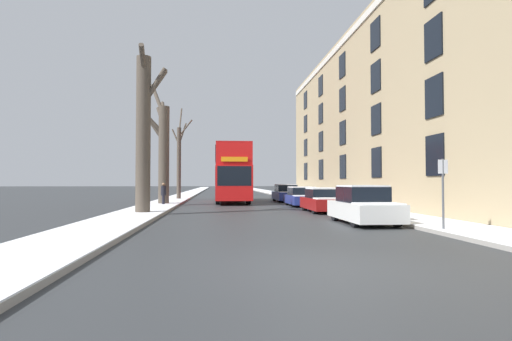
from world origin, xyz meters
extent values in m
plane|color=#303335|center=(0.00, 0.00, 0.00)|extent=(320.00, 320.00, 0.00)
cube|color=gray|center=(-5.99, 53.00, 0.07)|extent=(2.54, 130.00, 0.13)
cube|color=white|center=(-5.99, 53.00, 0.15)|extent=(2.51, 130.00, 0.03)
cube|color=gray|center=(5.99, 53.00, 0.07)|extent=(2.54, 130.00, 0.13)
cube|color=white|center=(5.99, 53.00, 0.15)|extent=(2.51, 130.00, 0.03)
cube|color=tan|center=(11.76, 21.42, 6.34)|extent=(9.00, 36.02, 12.68)
cube|color=black|center=(7.23, 8.74, 2.79)|extent=(0.08, 1.40, 1.78)
cube|color=black|center=(7.23, 15.08, 2.79)|extent=(0.08, 1.40, 1.78)
cube|color=black|center=(7.23, 21.42, 2.79)|extent=(0.08, 1.40, 1.78)
cube|color=black|center=(7.23, 27.76, 2.79)|extent=(0.08, 1.40, 1.78)
cube|color=black|center=(7.23, 34.10, 2.79)|extent=(0.08, 1.40, 1.78)
cube|color=black|center=(7.23, 8.74, 5.33)|extent=(0.08, 1.40, 1.78)
cube|color=black|center=(7.23, 15.08, 5.33)|extent=(0.08, 1.40, 1.78)
cube|color=black|center=(7.23, 21.42, 5.33)|extent=(0.08, 1.40, 1.78)
cube|color=black|center=(7.23, 27.76, 5.33)|extent=(0.08, 1.40, 1.78)
cube|color=black|center=(7.23, 34.10, 5.33)|extent=(0.08, 1.40, 1.78)
cube|color=black|center=(7.23, 8.74, 7.86)|extent=(0.08, 1.40, 1.78)
cube|color=black|center=(7.23, 15.08, 7.86)|extent=(0.08, 1.40, 1.78)
cube|color=black|center=(7.23, 21.42, 7.86)|extent=(0.08, 1.40, 1.78)
cube|color=black|center=(7.23, 27.76, 7.86)|extent=(0.08, 1.40, 1.78)
cube|color=black|center=(7.23, 34.10, 7.86)|extent=(0.08, 1.40, 1.78)
cube|color=black|center=(7.23, 15.08, 10.40)|extent=(0.08, 1.40, 1.78)
cube|color=black|center=(7.23, 21.42, 10.40)|extent=(0.08, 1.40, 1.78)
cube|color=black|center=(7.23, 27.76, 10.40)|extent=(0.08, 1.40, 1.78)
cube|color=black|center=(7.23, 34.10, 10.40)|extent=(0.08, 1.40, 1.78)
cube|color=beige|center=(7.22, 21.42, 12.16)|extent=(0.12, 35.30, 0.44)
cylinder|color=#4C4238|center=(-5.78, 12.66, 3.96)|extent=(0.72, 0.72, 7.91)
cylinder|color=#4C4238|center=(-5.40, 13.81, 6.72)|extent=(1.05, 2.55, 2.40)
cylinder|color=#4C4238|center=(-5.71, 11.95, 7.63)|extent=(0.39, 1.56, 1.05)
cylinder|color=#4C4238|center=(-5.24, 12.61, 6.43)|extent=(1.31, 0.36, 1.91)
cylinder|color=#4C4238|center=(-5.86, 20.90, 3.49)|extent=(0.75, 0.75, 6.98)
cylinder|color=#4C4238|center=(-6.41, 20.83, 5.59)|extent=(1.32, 0.43, 1.36)
cylinder|color=#4C4238|center=(-6.74, 20.98, 5.80)|extent=(1.99, 0.42, 2.71)
cylinder|color=#4C4238|center=(-6.14, 21.35, 6.29)|extent=(0.88, 1.22, 1.60)
cylinder|color=#4C4238|center=(-6.41, 21.68, 7.54)|extent=(1.43, 1.88, 2.73)
cylinder|color=#4C4238|center=(-6.06, 21.85, 6.85)|extent=(0.68, 2.10, 1.69)
cylinder|color=#4C4238|center=(-5.61, 29.09, 3.31)|extent=(0.38, 0.38, 6.61)
cylinder|color=#4C4238|center=(-5.33, 29.55, 6.08)|extent=(0.73, 1.08, 2.15)
cylinder|color=#4C4238|center=(-5.02, 28.92, 6.54)|extent=(1.32, 0.50, 1.56)
cylinder|color=#4C4238|center=(-5.56, 29.78, 7.30)|extent=(0.24, 1.51, 2.66)
cylinder|color=#4C4238|center=(-5.93, 29.28, 5.77)|extent=(0.81, 0.56, 1.49)
cube|color=red|center=(-0.95, 24.83, 1.58)|extent=(2.60, 10.25, 2.49)
cube|color=red|center=(-0.95, 24.83, 3.59)|extent=(2.54, 10.04, 1.53)
cube|color=#B31212|center=(-0.95, 24.83, 4.42)|extent=(2.54, 10.04, 0.12)
cube|color=black|center=(-0.95, 24.83, 2.06)|extent=(2.63, 9.02, 1.29)
cube|color=black|center=(-0.95, 24.83, 3.67)|extent=(2.63, 9.02, 1.17)
cube|color=black|center=(-0.95, 19.73, 2.06)|extent=(2.34, 0.06, 1.36)
cube|color=orange|center=(-0.95, 19.72, 3.21)|extent=(1.82, 0.05, 0.32)
cylinder|color=black|center=(-2.08, 21.76, 0.52)|extent=(0.30, 1.04, 1.04)
cylinder|color=black|center=(0.18, 21.76, 0.52)|extent=(0.30, 1.04, 1.04)
cylinder|color=black|center=(-2.08, 27.70, 0.52)|extent=(0.30, 1.04, 1.04)
cylinder|color=black|center=(0.18, 27.70, 0.52)|extent=(0.30, 1.04, 1.04)
cube|color=silver|center=(3.64, 7.65, 0.50)|extent=(1.79, 4.06, 0.67)
cube|color=black|center=(3.64, 7.81, 1.14)|extent=(1.54, 2.03, 0.61)
cube|color=white|center=(3.64, 7.81, 1.48)|extent=(1.51, 1.93, 0.06)
cube|color=white|center=(3.64, 6.21, 0.86)|extent=(1.61, 1.06, 0.05)
cylinder|color=black|center=(2.86, 6.43, 0.33)|extent=(0.20, 0.67, 0.67)
cylinder|color=black|center=(4.43, 6.43, 0.33)|extent=(0.20, 0.67, 0.67)
cylinder|color=black|center=(2.86, 8.87, 0.33)|extent=(0.20, 0.67, 0.67)
cylinder|color=black|center=(4.43, 8.87, 0.33)|extent=(0.20, 0.67, 0.67)
cube|color=maroon|center=(3.64, 13.76, 0.47)|extent=(1.73, 3.95, 0.60)
cube|color=black|center=(3.64, 13.92, 1.01)|extent=(1.49, 1.97, 0.49)
cube|color=white|center=(3.64, 13.92, 1.29)|extent=(1.45, 1.87, 0.08)
cube|color=white|center=(3.64, 12.36, 0.80)|extent=(1.56, 1.03, 0.06)
cylinder|color=black|center=(2.89, 12.58, 0.32)|extent=(0.20, 0.64, 0.64)
cylinder|color=black|center=(4.40, 12.58, 0.32)|extent=(0.20, 0.64, 0.64)
cylinder|color=black|center=(2.89, 14.95, 0.32)|extent=(0.20, 0.64, 0.64)
cylinder|color=black|center=(4.40, 14.95, 0.32)|extent=(0.20, 0.64, 0.64)
cube|color=navy|center=(3.64, 19.24, 0.45)|extent=(1.85, 4.24, 0.56)
cube|color=black|center=(3.64, 19.41, 1.00)|extent=(1.59, 2.12, 0.53)
cube|color=white|center=(3.64, 19.41, 1.29)|extent=(1.55, 2.01, 0.07)
cube|color=white|center=(3.64, 17.74, 0.76)|extent=(1.67, 1.11, 0.05)
cylinder|color=black|center=(2.83, 17.97, 0.30)|extent=(0.20, 0.60, 0.60)
cylinder|color=black|center=(4.46, 17.97, 0.30)|extent=(0.20, 0.60, 0.60)
cylinder|color=black|center=(2.83, 20.52, 0.30)|extent=(0.20, 0.60, 0.60)
cylinder|color=black|center=(4.46, 20.52, 0.30)|extent=(0.20, 0.60, 0.60)
cube|color=navy|center=(3.64, 25.61, 0.50)|extent=(1.85, 4.54, 0.65)
cube|color=black|center=(3.64, 25.79, 1.11)|extent=(1.59, 2.27, 0.59)
cube|color=white|center=(3.64, 25.79, 1.43)|extent=(1.56, 2.16, 0.05)
cube|color=white|center=(3.64, 23.99, 0.84)|extent=(1.67, 1.19, 0.04)
cylinder|color=black|center=(2.83, 24.24, 0.33)|extent=(0.20, 0.66, 0.66)
cylinder|color=black|center=(4.46, 24.24, 0.33)|extent=(0.20, 0.66, 0.66)
cylinder|color=black|center=(2.83, 26.97, 0.33)|extent=(0.20, 0.66, 0.66)
cylinder|color=black|center=(4.46, 26.97, 0.33)|extent=(0.20, 0.66, 0.66)
cylinder|color=black|center=(-5.75, 19.89, 0.37)|extent=(0.16, 0.16, 0.74)
cylinder|color=black|center=(-5.71, 19.74, 0.37)|extent=(0.16, 0.16, 0.74)
cylinder|color=black|center=(-5.73, 19.82, 1.07)|extent=(0.35, 0.35, 0.65)
sphere|color=#8C6647|center=(-5.73, 19.82, 1.49)|extent=(0.21, 0.21, 0.21)
cylinder|color=#4C4F54|center=(5.02, 4.42, 1.19)|extent=(0.07, 0.07, 2.37)
cube|color=silver|center=(5.02, 4.40, 2.12)|extent=(0.32, 0.02, 0.44)
camera|label=1|loc=(-2.06, -7.57, 1.62)|focal=28.00mm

